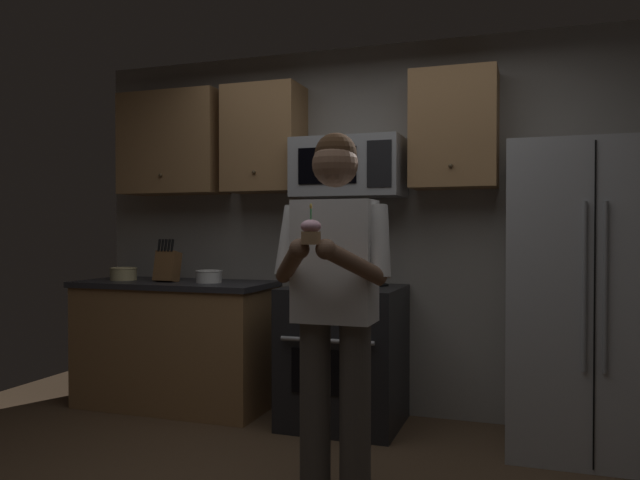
{
  "coord_description": "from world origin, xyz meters",
  "views": [
    {
      "loc": [
        1.05,
        -2.63,
        1.3
      ],
      "look_at": [
        0.08,
        0.21,
        1.25
      ],
      "focal_mm": 35.29,
      "sensor_mm": 36.0,
      "label": 1
    }
  ],
  "objects_px": {
    "oven_range": "(344,355)",
    "knife_block": "(167,266)",
    "bowl_large_white": "(209,276)",
    "cupcake": "(311,232)",
    "person": "(334,294)",
    "bowl_small_colored": "(124,273)",
    "refrigerator": "(589,298)",
    "microwave": "(349,168)"
  },
  "relations": [
    {
      "from": "oven_range",
      "to": "knife_block",
      "type": "distance_m",
      "value": 1.45
    },
    {
      "from": "bowl_large_white",
      "to": "cupcake",
      "type": "height_order",
      "value": "cupcake"
    },
    {
      "from": "person",
      "to": "cupcake",
      "type": "xyz_separation_m",
      "value": [
        0.0,
        -0.33,
        0.3
      ]
    },
    {
      "from": "knife_block",
      "to": "bowl_small_colored",
      "type": "bearing_deg",
      "value": 177.1
    },
    {
      "from": "refrigerator",
      "to": "bowl_small_colored",
      "type": "xyz_separation_m",
      "value": [
        -3.23,
        0.03,
        0.07
      ]
    },
    {
      "from": "microwave",
      "to": "refrigerator",
      "type": "height_order",
      "value": "microwave"
    },
    {
      "from": "refrigerator",
      "to": "bowl_large_white",
      "type": "bearing_deg",
      "value": 179.16
    },
    {
      "from": "bowl_large_white",
      "to": "person",
      "type": "height_order",
      "value": "person"
    },
    {
      "from": "bowl_small_colored",
      "to": "cupcake",
      "type": "distance_m",
      "value": 2.53
    },
    {
      "from": "knife_block",
      "to": "bowl_small_colored",
      "type": "relative_size",
      "value": 1.58
    },
    {
      "from": "microwave",
      "to": "cupcake",
      "type": "height_order",
      "value": "microwave"
    },
    {
      "from": "oven_range",
      "to": "person",
      "type": "height_order",
      "value": "person"
    },
    {
      "from": "bowl_small_colored",
      "to": "oven_range",
      "type": "bearing_deg",
      "value": 0.32
    },
    {
      "from": "bowl_large_white",
      "to": "bowl_small_colored",
      "type": "bearing_deg",
      "value": -179.42
    },
    {
      "from": "knife_block",
      "to": "bowl_large_white",
      "type": "height_order",
      "value": "knife_block"
    },
    {
      "from": "microwave",
      "to": "bowl_small_colored",
      "type": "xyz_separation_m",
      "value": [
        -1.73,
        -0.13,
        -0.75
      ]
    },
    {
      "from": "person",
      "to": "oven_range",
      "type": "bearing_deg",
      "value": 104.59
    },
    {
      "from": "microwave",
      "to": "cupcake",
      "type": "xyz_separation_m",
      "value": [
        0.3,
        -1.6,
        -0.43
      ]
    },
    {
      "from": "refrigerator",
      "to": "person",
      "type": "height_order",
      "value": "refrigerator"
    },
    {
      "from": "oven_range",
      "to": "knife_block",
      "type": "bearing_deg",
      "value": -178.73
    },
    {
      "from": "microwave",
      "to": "knife_block",
      "type": "xyz_separation_m",
      "value": [
        -1.33,
        -0.15,
        -0.68
      ]
    },
    {
      "from": "microwave",
      "to": "oven_range",
      "type": "bearing_deg",
      "value": -90.02
    },
    {
      "from": "microwave",
      "to": "refrigerator",
      "type": "distance_m",
      "value": 1.72
    },
    {
      "from": "oven_range",
      "to": "microwave",
      "type": "height_order",
      "value": "microwave"
    },
    {
      "from": "microwave",
      "to": "bowl_large_white",
      "type": "height_order",
      "value": "microwave"
    },
    {
      "from": "refrigerator",
      "to": "knife_block",
      "type": "xyz_separation_m",
      "value": [
        -2.83,
        0.01,
        0.14
      ]
    },
    {
      "from": "oven_range",
      "to": "bowl_large_white",
      "type": "xyz_separation_m",
      "value": [
        -1.01,
        -0.0,
        0.51
      ]
    },
    {
      "from": "bowl_small_colored",
      "to": "bowl_large_white",
      "type": "bearing_deg",
      "value": 0.58
    },
    {
      "from": "oven_range",
      "to": "microwave",
      "type": "distance_m",
      "value": 1.26
    },
    {
      "from": "microwave",
      "to": "bowl_large_white",
      "type": "xyz_separation_m",
      "value": [
        -1.01,
        -0.12,
        -0.75
      ]
    },
    {
      "from": "bowl_large_white",
      "to": "cupcake",
      "type": "bearing_deg",
      "value": -48.57
    },
    {
      "from": "knife_block",
      "to": "cupcake",
      "type": "bearing_deg",
      "value": -41.7
    },
    {
      "from": "bowl_large_white",
      "to": "knife_block",
      "type": "bearing_deg",
      "value": -175.22
    },
    {
      "from": "microwave",
      "to": "refrigerator",
      "type": "xyz_separation_m",
      "value": [
        1.5,
        -0.16,
        -0.82
      ]
    },
    {
      "from": "cupcake",
      "to": "oven_range",
      "type": "bearing_deg",
      "value": 101.45
    },
    {
      "from": "oven_range",
      "to": "person",
      "type": "distance_m",
      "value": 1.31
    },
    {
      "from": "knife_block",
      "to": "microwave",
      "type": "bearing_deg",
      "value": 6.38
    },
    {
      "from": "bowl_large_white",
      "to": "cupcake",
      "type": "xyz_separation_m",
      "value": [
        1.31,
        -1.48,
        0.32
      ]
    },
    {
      "from": "bowl_small_colored",
      "to": "cupcake",
      "type": "height_order",
      "value": "cupcake"
    },
    {
      "from": "bowl_large_white",
      "to": "bowl_small_colored",
      "type": "distance_m",
      "value": 0.72
    },
    {
      "from": "knife_block",
      "to": "person",
      "type": "xyz_separation_m",
      "value": [
        1.63,
        -1.13,
        -0.04
      ]
    },
    {
      "from": "microwave",
      "to": "person",
      "type": "height_order",
      "value": "microwave"
    }
  ]
}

